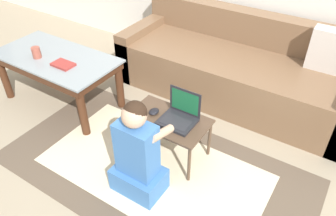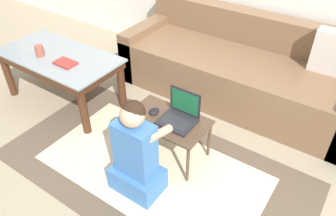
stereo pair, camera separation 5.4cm
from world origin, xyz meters
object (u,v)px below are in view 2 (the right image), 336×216
(laptop, at_px, (179,117))
(person_seated, at_px, (136,155))
(coffee_table, at_px, (59,62))
(computer_mouse, at_px, (154,111))
(laptop_desk, at_px, (168,123))
(cup_on_table, at_px, (39,51))
(book_on_table, at_px, (65,63))
(couch, at_px, (240,70))

(laptop, distance_m, person_seated, 0.44)
(coffee_table, xyz_separation_m, computer_mouse, (1.11, -0.05, -0.05))
(laptop_desk, xyz_separation_m, laptop, (0.08, 0.03, 0.08))
(person_seated, bearing_deg, cup_on_table, 165.14)
(computer_mouse, height_order, book_on_table, book_on_table)
(person_seated, xyz_separation_m, book_on_table, (-1.07, 0.39, 0.17))
(coffee_table, relative_size, book_on_table, 6.01)
(couch, height_order, cup_on_table, couch)
(couch, xyz_separation_m, laptop_desk, (-0.11, -1.09, 0.04))
(person_seated, bearing_deg, couch, 86.73)
(coffee_table, distance_m, computer_mouse, 1.11)
(couch, relative_size, person_seated, 2.97)
(computer_mouse, height_order, person_seated, person_seated)
(laptop, xyz_separation_m, book_on_table, (-1.13, -0.05, 0.11))
(laptop_desk, bearing_deg, book_on_table, -179.02)
(coffee_table, xyz_separation_m, laptop_desk, (1.24, -0.06, -0.11))
(coffee_table, bearing_deg, computer_mouse, -2.71)
(computer_mouse, bearing_deg, coffee_table, 177.29)
(laptop_desk, distance_m, computer_mouse, 0.14)
(coffee_table, distance_m, book_on_table, 0.22)
(computer_mouse, distance_m, cup_on_table, 1.24)
(laptop_desk, distance_m, laptop, 0.12)
(coffee_table, xyz_separation_m, book_on_table, (0.19, -0.07, 0.08))
(coffee_table, height_order, laptop, laptop)
(laptop_desk, relative_size, person_seated, 0.80)
(cup_on_table, bearing_deg, laptop, 2.80)
(couch, xyz_separation_m, person_seated, (-0.09, -1.50, 0.06))
(coffee_table, xyz_separation_m, laptop, (1.32, -0.03, -0.03))
(laptop_desk, height_order, cup_on_table, cup_on_table)
(laptop_desk, xyz_separation_m, person_seated, (0.02, -0.41, 0.02))
(coffee_table, relative_size, computer_mouse, 12.63)
(cup_on_table, xyz_separation_m, book_on_table, (0.30, 0.02, -0.04))
(coffee_table, height_order, book_on_table, book_on_table)
(laptop, relative_size, computer_mouse, 2.84)
(person_seated, xyz_separation_m, cup_on_table, (-1.37, 0.36, 0.21))
(cup_on_table, bearing_deg, coffee_table, 41.20)
(coffee_table, bearing_deg, cup_on_table, -138.80)
(coffee_table, bearing_deg, book_on_table, -21.62)
(laptop, xyz_separation_m, cup_on_table, (-1.43, -0.07, 0.15))
(computer_mouse, bearing_deg, person_seated, -69.97)
(cup_on_table, bearing_deg, person_seated, -14.86)
(laptop_desk, height_order, book_on_table, book_on_table)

